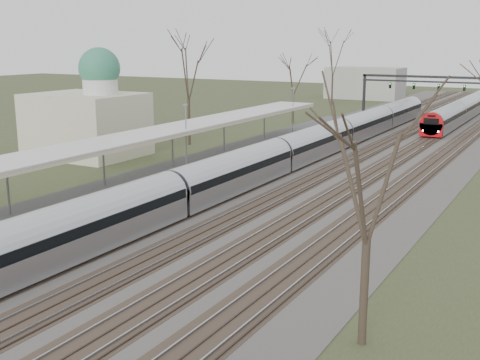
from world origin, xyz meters
name	(u,v)px	position (x,y,z in m)	size (l,w,h in m)	color
track_bed	(367,149)	(0.26, 55.00, 0.06)	(24.00, 160.00, 0.22)	#474442
platform	(197,165)	(-9.05, 37.50, 0.50)	(3.50, 69.00, 1.00)	#9E9B93
canopy	(164,132)	(-9.05, 32.99, 3.93)	(4.10, 50.00, 3.11)	slate
dome_building	(88,118)	(-21.71, 38.00, 3.72)	(10.00, 8.00, 10.30)	beige
signal_gantry	(434,84)	(0.29, 84.99, 4.91)	(21.00, 0.59, 6.08)	black
tree_west_far	(188,69)	(-17.00, 48.00, 8.02)	(5.50, 5.50, 11.33)	#2D231C
tree_east_near	(370,168)	(13.00, 15.00, 6.55)	(4.50, 4.50, 9.27)	#2D231C
train_near	(312,144)	(-2.50, 47.03, 1.48)	(2.62, 75.21, 3.05)	#ABAEB6
train_far	(474,104)	(4.50, 94.64, 1.48)	(2.62, 60.21, 3.05)	#ABAEB6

